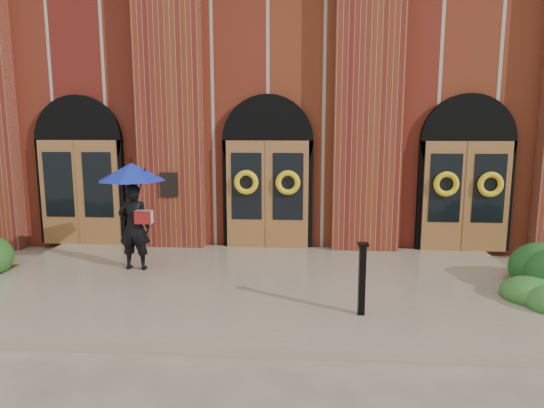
{
  "coord_description": "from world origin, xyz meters",
  "views": [
    {
      "loc": [
        0.9,
        -8.39,
        3.04
      ],
      "look_at": [
        0.23,
        1.0,
        1.47
      ],
      "focal_mm": 32.0,
      "sensor_mm": 36.0,
      "label": 1
    }
  ],
  "objects": [
    {
      "name": "ground",
      "position": [
        0.0,
        0.0,
        0.0
      ],
      "size": [
        90.0,
        90.0,
        0.0
      ],
      "primitive_type": "plane",
      "color": "gray",
      "rests_on": "ground"
    },
    {
      "name": "landing",
      "position": [
        0.0,
        0.15,
        0.07
      ],
      "size": [
        10.0,
        5.3,
        0.15
      ],
      "primitive_type": "cube",
      "color": "gray",
      "rests_on": "ground"
    },
    {
      "name": "church_building",
      "position": [
        0.0,
        8.78,
        3.5
      ],
      "size": [
        16.2,
        12.53,
        7.0
      ],
      "color": "maroon",
      "rests_on": "ground"
    },
    {
      "name": "man_with_umbrella",
      "position": [
        -2.49,
        0.79,
        1.64
      ],
      "size": [
        1.34,
        1.34,
        2.13
      ],
      "rotation": [
        0.0,
        0.0,
        3.14
      ],
      "color": "black",
      "rests_on": "landing"
    },
    {
      "name": "metal_post",
      "position": [
        1.76,
        -1.27,
        0.74
      ],
      "size": [
        0.16,
        0.16,
        1.12
      ],
      "rotation": [
        0.0,
        0.0,
        0.08
      ],
      "color": "black",
      "rests_on": "landing"
    }
  ]
}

